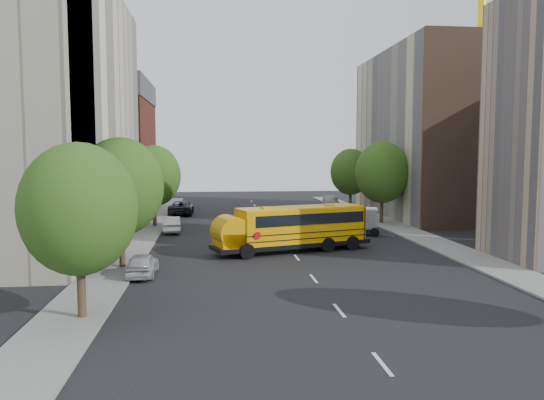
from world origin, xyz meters
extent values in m
plane|color=black|center=(0.00, 0.00, 0.00)|extent=(120.00, 120.00, 0.00)
cube|color=slate|center=(-11.50, 5.00, 0.06)|extent=(3.00, 80.00, 0.12)
cube|color=slate|center=(11.50, 5.00, 0.06)|extent=(3.00, 80.00, 0.12)
cube|color=silver|center=(0.00, 10.00, 0.01)|extent=(0.15, 64.00, 0.01)
cube|color=beige|center=(-18.00, 6.00, 10.00)|extent=(10.00, 26.00, 20.00)
cube|color=maroon|center=(-18.00, 28.00, 6.50)|extent=(10.00, 15.00, 13.00)
cube|color=beige|center=(18.00, 20.00, 9.00)|extent=(10.00, 22.00, 18.00)
cube|color=brown|center=(18.00, 9.00, 9.00)|extent=(10.10, 0.30, 18.00)
cylinder|color=yellow|center=(28.00, 28.00, 17.50)|extent=(1.00, 1.00, 35.00)
cylinder|color=#38281C|center=(-11.00, -14.00, 1.35)|extent=(0.36, 0.36, 2.70)
ellipsoid|color=#2C5215|center=(-11.00, -14.00, 4.65)|extent=(4.80, 4.80, 5.52)
cylinder|color=#38281C|center=(-11.00, -4.00, 1.44)|extent=(0.36, 0.36, 2.88)
ellipsoid|color=#2C5215|center=(-11.00, -4.00, 4.96)|extent=(5.12, 5.12, 5.89)
cylinder|color=#38281C|center=(-11.00, 14.00, 1.40)|extent=(0.36, 0.36, 2.81)
ellipsoid|color=#2C5215|center=(-11.00, 14.00, 4.84)|extent=(4.99, 4.99, 5.74)
cylinder|color=#38281C|center=(11.00, 14.00, 1.48)|extent=(0.36, 0.36, 2.95)
ellipsoid|color=#2C5215|center=(11.00, 14.00, 5.08)|extent=(5.25, 5.25, 6.04)
cylinder|color=#38281C|center=(11.00, 26.00, 1.37)|extent=(0.36, 0.36, 2.74)
ellipsoid|color=#2C5215|center=(11.00, 26.00, 4.71)|extent=(4.86, 4.86, 5.59)
cube|color=black|center=(0.02, 0.26, 0.56)|extent=(11.71, 5.96, 0.31)
cube|color=#E69D04|center=(0.70, 0.48, 1.89)|extent=(9.55, 5.23, 2.35)
cube|color=#E69D04|center=(-4.46, -1.16, 1.18)|extent=(2.47, 2.80, 1.02)
cube|color=black|center=(-3.44, -0.84, 2.40)|extent=(1.20, 2.40, 1.23)
cube|color=#E69D04|center=(0.70, 0.48, 3.09)|extent=(9.49, 5.03, 0.14)
cube|color=black|center=(0.90, 0.54, 2.40)|extent=(8.79, 5.04, 0.77)
cube|color=black|center=(0.70, 0.48, 1.07)|extent=(9.57, 5.29, 0.06)
cube|color=black|center=(0.70, 0.48, 1.48)|extent=(9.57, 5.29, 0.06)
cube|color=#E69D04|center=(5.14, 1.89, 1.89)|extent=(0.92, 2.48, 2.35)
cube|color=#E69D04|center=(-1.93, -0.36, 3.19)|extent=(0.77, 0.77, 0.10)
cube|color=#E69D04|center=(2.95, 1.19, 3.19)|extent=(0.77, 0.77, 0.10)
cylinder|color=#E69D04|center=(-4.46, -1.16, 1.69)|extent=(2.76, 2.89, 2.15)
cylinder|color=red|center=(-2.68, -2.05, 1.53)|extent=(0.50, 0.19, 0.51)
cylinder|color=black|center=(-3.39, -2.17, 0.51)|extent=(1.07, 0.60, 1.02)
cylinder|color=black|center=(-4.17, 0.27, 0.51)|extent=(1.07, 0.60, 1.02)
cylinder|color=black|center=(2.55, -0.27, 0.51)|extent=(1.07, 0.60, 1.02)
cylinder|color=black|center=(1.78, 2.16, 0.51)|extent=(1.07, 0.60, 1.02)
cylinder|color=black|center=(4.50, 0.35, 0.51)|extent=(1.07, 0.60, 1.02)
cylinder|color=black|center=(3.73, 2.78, 0.51)|extent=(1.07, 0.60, 1.02)
cube|color=black|center=(5.70, 7.50, 0.45)|extent=(5.64, 2.91, 0.27)
cube|color=silver|center=(6.14, 7.40, 1.39)|extent=(4.39, 2.55, 1.61)
cube|color=silver|center=(3.78, 7.92, 1.12)|extent=(1.59, 1.93, 1.08)
cube|color=silver|center=(6.14, 7.40, 2.24)|extent=(4.59, 2.68, 0.11)
cylinder|color=black|center=(3.59, 7.05, 0.38)|extent=(0.78, 0.38, 0.75)
cylinder|color=black|center=(3.97, 8.80, 0.38)|extent=(0.78, 0.38, 0.75)
cylinder|color=black|center=(5.69, 6.58, 0.38)|extent=(0.78, 0.38, 0.75)
cylinder|color=black|center=(6.07, 8.33, 0.38)|extent=(0.78, 0.38, 0.75)
cylinder|color=black|center=(7.61, 6.16, 0.38)|extent=(0.78, 0.38, 0.75)
cylinder|color=black|center=(8.00, 7.91, 0.38)|extent=(0.78, 0.38, 0.75)
imported|color=#AFAFB6|center=(-9.54, -6.24, 0.66)|extent=(1.62, 3.92, 1.33)
imported|color=silver|center=(-9.17, 10.42, 0.70)|extent=(1.83, 4.36, 1.40)
imported|color=black|center=(-9.13, 24.18, 0.79)|extent=(2.74, 5.75, 1.58)
imported|color=gray|center=(9.27, 28.96, 0.77)|extent=(2.02, 4.78, 1.54)
camera|label=1|loc=(-5.49, -36.42, 6.94)|focal=35.00mm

